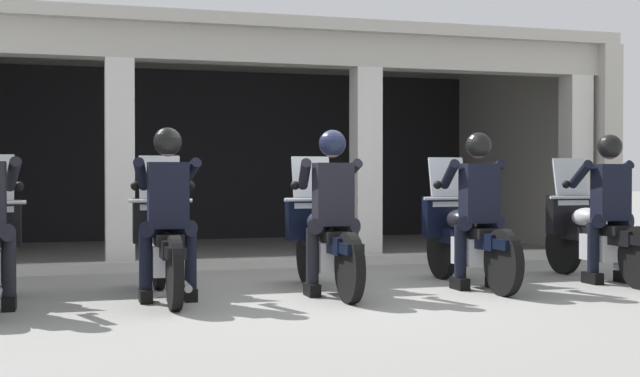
# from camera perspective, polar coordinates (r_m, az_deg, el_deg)

# --- Properties ---
(ground_plane) EXTENTS (80.00, 80.00, 0.00)m
(ground_plane) POSITION_cam_1_polar(r_m,az_deg,el_deg) (11.22, -4.00, -4.99)
(ground_plane) COLOR gray
(station_building) EXTENTS (10.83, 5.06, 3.19)m
(station_building) POSITION_cam_1_polar(r_m,az_deg,el_deg) (13.57, -7.07, 4.77)
(station_building) COLOR black
(station_building) RESTS_ON ground
(kerb_strip) EXTENTS (10.33, 0.24, 0.12)m
(kerb_strip) POSITION_cam_1_polar(r_m,az_deg,el_deg) (10.56, -4.35, -5.03)
(kerb_strip) COLOR #B7B5AD
(kerb_strip) RESTS_ON ground
(motorcycle_left) EXTENTS (0.62, 2.04, 1.35)m
(motorcycle_left) POSITION_cam_1_polar(r_m,az_deg,el_deg) (8.11, -10.43, -3.72)
(motorcycle_left) COLOR black
(motorcycle_left) RESTS_ON ground
(police_officer_left) EXTENTS (0.63, 0.61, 1.58)m
(police_officer_left) POSITION_cam_1_polar(r_m,az_deg,el_deg) (7.80, -10.24, -0.68)
(police_officer_left) COLOR black
(police_officer_left) RESTS_ON ground
(motorcycle_center) EXTENTS (0.62, 2.04, 1.35)m
(motorcycle_center) POSITION_cam_1_polar(r_m,az_deg,el_deg) (8.37, 0.25, -3.56)
(motorcycle_center) COLOR black
(motorcycle_center) RESTS_ON ground
(police_officer_center) EXTENTS (0.63, 0.61, 1.58)m
(police_officer_center) POSITION_cam_1_polar(r_m,az_deg,el_deg) (8.08, 0.82, -0.61)
(police_officer_center) COLOR black
(police_officer_center) RESTS_ON ground
(motorcycle_right) EXTENTS (0.62, 2.04, 1.35)m
(motorcycle_right) POSITION_cam_1_polar(r_m,az_deg,el_deg) (8.97, 9.77, -3.28)
(motorcycle_right) COLOR black
(motorcycle_right) RESTS_ON ground
(police_officer_right) EXTENTS (0.63, 0.61, 1.58)m
(police_officer_right) POSITION_cam_1_polar(r_m,az_deg,el_deg) (8.69, 10.60, -0.52)
(police_officer_right) COLOR black
(police_officer_right) RESTS_ON ground
(motorcycle_far_right) EXTENTS (0.62, 2.04, 1.35)m
(motorcycle_far_right) POSITION_cam_1_polar(r_m,az_deg,el_deg) (9.77, 17.94, -2.96)
(motorcycle_far_right) COLOR black
(motorcycle_far_right) RESTS_ON ground
(police_officer_far_right) EXTENTS (0.63, 0.61, 1.58)m
(police_officer_far_right) POSITION_cam_1_polar(r_m,az_deg,el_deg) (9.51, 18.90, -0.43)
(police_officer_far_right) COLOR black
(police_officer_far_right) RESTS_ON ground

